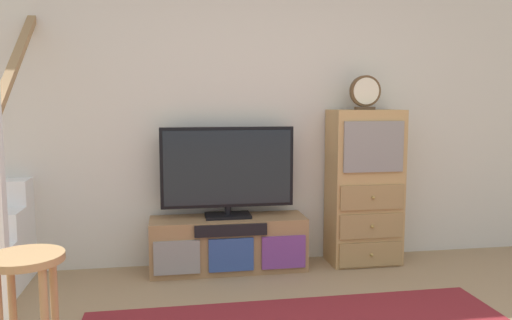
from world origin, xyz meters
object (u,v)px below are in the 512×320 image
at_px(side_cabinet, 364,187).
at_px(desk_clock, 365,93).
at_px(media_console, 228,244).
at_px(television, 228,170).
at_px(bar_stool_near, 27,290).

distance_m(side_cabinet, desk_clock, 0.78).
bearing_deg(side_cabinet, media_console, -179.48).
bearing_deg(television, desk_clock, -1.47).
height_order(media_console, desk_clock, desk_clock).
height_order(television, bar_stool_near, television).
relative_size(television, bar_stool_near, 1.58).
height_order(television, desk_clock, desk_clock).
xyz_separation_m(television, desk_clock, (1.12, -0.03, 0.61)).
height_order(media_console, bar_stool_near, bar_stool_near).
relative_size(media_console, television, 1.17).
distance_m(television, bar_stool_near, 1.95).
relative_size(desk_clock, bar_stool_near, 0.41).
bearing_deg(media_console, desk_clock, -0.24).
xyz_separation_m(side_cabinet, desk_clock, (-0.02, -0.01, 0.78)).
height_order(side_cabinet, desk_clock, desk_clock).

